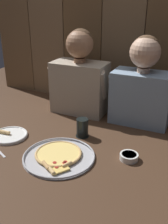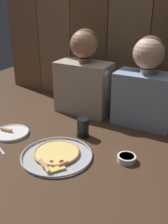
% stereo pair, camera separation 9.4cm
% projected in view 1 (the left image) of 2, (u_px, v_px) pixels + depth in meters
% --- Properties ---
extents(ground_plane, '(3.20, 3.20, 0.00)m').
position_uv_depth(ground_plane, '(80.00, 148.00, 1.47)').
color(ground_plane, '#422B1C').
extents(pizza_tray, '(0.38, 0.38, 0.03)m').
position_uv_depth(pizza_tray, '(59.00, 156.00, 1.39)').
color(pizza_tray, '#B2B2B7').
rests_on(pizza_tray, ground).
extents(dinner_plate, '(0.22, 0.22, 0.03)m').
position_uv_depth(dinner_plate, '(9.00, 135.00, 1.59)').
color(dinner_plate, white).
rests_on(dinner_plate, ground).
extents(drinking_glass, '(0.08, 0.08, 0.11)m').
position_uv_depth(drinking_glass, '(82.00, 128.00, 1.58)').
color(drinking_glass, black).
rests_on(drinking_glass, ground).
extents(dipping_bowl, '(0.10, 0.10, 0.03)m').
position_uv_depth(dipping_bowl, '(129.00, 156.00, 1.37)').
color(dipping_bowl, white).
rests_on(dipping_bowl, ground).
extents(diner_left, '(0.42, 0.22, 0.59)m').
position_uv_depth(diner_left, '(80.00, 76.00, 1.84)').
color(diner_left, '#B2A38E').
rests_on(diner_left, ground).
extents(diner_right, '(0.41, 0.21, 0.57)m').
position_uv_depth(diner_right, '(142.00, 85.00, 1.68)').
color(diner_right, '#849EB7').
rests_on(diner_right, ground).
extents(wooden_backdrop_wall, '(2.19, 0.03, 1.43)m').
position_uv_depth(wooden_backdrop_wall, '(124.00, 7.00, 1.79)').
color(wooden_backdrop_wall, brown).
rests_on(wooden_backdrop_wall, ground).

